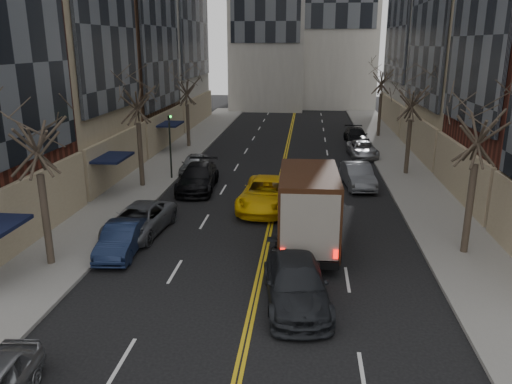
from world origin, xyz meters
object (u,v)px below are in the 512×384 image
Objects in this scene: observer_sedan at (296,283)px; pedestrian at (296,213)px; taxi at (266,194)px; ups_truck at (308,208)px.

pedestrian is (-0.19, 7.47, 0.05)m from observer_sedan.
taxi is 3.66× the size of pedestrian.
ups_truck is at bearing -63.10° from taxi.
ups_truck is 1.12× the size of taxi.
observer_sedan is 10.83m from taxi.
ups_truck is 5.93m from taxi.
observer_sedan is at bearing 169.25° from pedestrian.
pedestrian is at bearing 103.22° from ups_truck.
observer_sedan is at bearing -76.13° from taxi.
taxi is at bearing 92.87° from observer_sedan.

